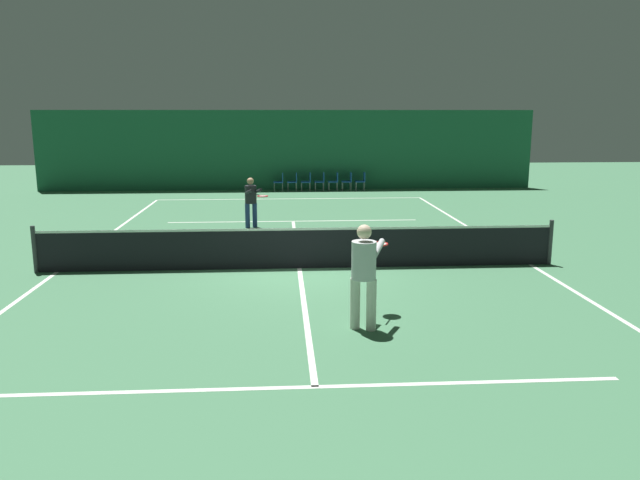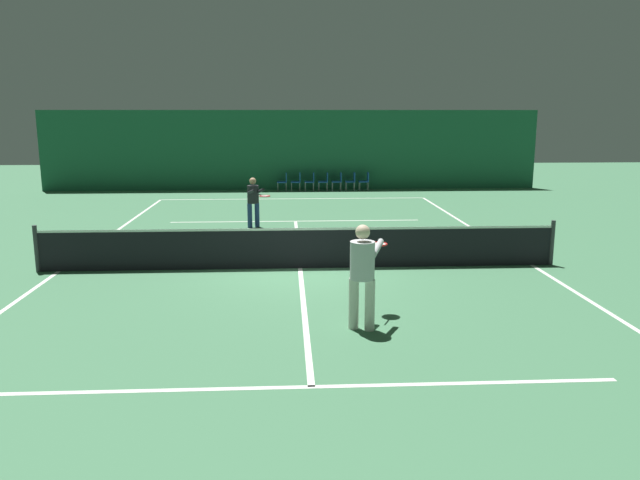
{
  "view_description": "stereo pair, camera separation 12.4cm",
  "coord_description": "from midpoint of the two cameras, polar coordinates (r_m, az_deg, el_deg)",
  "views": [
    {
      "loc": [
        -0.43,
        -14.05,
        3.55
      ],
      "look_at": [
        0.37,
        -1.71,
        1.02
      ],
      "focal_mm": 35.0,
      "sensor_mm": 36.0,
      "label": 1
    },
    {
      "loc": [
        -0.31,
        -14.05,
        3.55
      ],
      "look_at": [
        0.37,
        -1.71,
        1.02
      ],
      "focal_mm": 35.0,
      "sensor_mm": 36.0,
      "label": 2
    }
  ],
  "objects": [
    {
      "name": "court_line_sideline_right",
      "position": [
        15.64,
        18.45,
        -2.14
      ],
      "size": [
        0.1,
        23.8,
        0.0
      ],
      "color": "silver",
      "rests_on": "ground"
    },
    {
      "name": "tennis_net",
      "position": [
        14.38,
        -2.16,
        -0.63
      ],
      "size": [
        12.0,
        0.1,
        1.07
      ],
      "color": "black",
      "rests_on": "ground"
    },
    {
      "name": "courtside_chair_1",
      "position": [
        28.82,
        -2.54,
        5.47
      ],
      "size": [
        0.44,
        0.44,
        0.84
      ],
      "rotation": [
        0.0,
        0.0,
        -1.57
      ],
      "color": "#99999E",
      "rests_on": "ground"
    },
    {
      "name": "court_line_service_far",
      "position": [
        20.76,
        -2.65,
        1.73
      ],
      "size": [
        8.25,
        0.1,
        0.0
      ],
      "color": "silver",
      "rests_on": "ground"
    },
    {
      "name": "court_line_centre",
      "position": [
        14.5,
        -2.15,
        -2.59
      ],
      "size": [
        0.1,
        12.8,
        0.0
      ],
      "color": "silver",
      "rests_on": "ground"
    },
    {
      "name": "court_line_sideline_left",
      "position": [
        15.37,
        -23.13,
        -2.71
      ],
      "size": [
        0.1,
        23.8,
        0.0
      ],
      "color": "silver",
      "rests_on": "ground"
    },
    {
      "name": "courtside_chair_5",
      "position": [
        28.98,
        2.46,
        5.5
      ],
      "size": [
        0.44,
        0.44,
        0.84
      ],
      "rotation": [
        0.0,
        0.0,
        -1.57
      ],
      "color": "#99999E",
      "rests_on": "ground"
    },
    {
      "name": "court_line_baseline_far",
      "position": [
        26.19,
        -2.88,
        3.79
      ],
      "size": [
        11.0,
        0.1,
        0.0
      ],
      "color": "silver",
      "rests_on": "ground"
    },
    {
      "name": "player_near",
      "position": [
        10.27,
        3.73,
        -2.62
      ],
      "size": [
        0.88,
        1.43,
        1.78
      ],
      "rotation": [
        0.0,
        0.0,
        1.17
      ],
      "color": "beige",
      "rests_on": "ground"
    },
    {
      "name": "courtside_chair_4",
      "position": [
        28.92,
        1.22,
        5.5
      ],
      "size": [
        0.44,
        0.44,
        0.84
      ],
      "rotation": [
        0.0,
        0.0,
        -1.57
      ],
      "color": "#99999E",
      "rests_on": "ground"
    },
    {
      "name": "courtside_chair_6",
      "position": [
        29.05,
        3.7,
        5.51
      ],
      "size": [
        0.44,
        0.44,
        0.84
      ],
      "rotation": [
        0.0,
        0.0,
        -1.57
      ],
      "color": "#99999E",
      "rests_on": "ground"
    },
    {
      "name": "ground_plane",
      "position": [
        14.5,
        -2.15,
        -2.6
      ],
      "size": [
        60.0,
        60.0,
        0.0
      ],
      "primitive_type": "plane",
      "color": "#3D704C"
    },
    {
      "name": "courtside_chair_3",
      "position": [
        28.87,
        -0.03,
        5.49
      ],
      "size": [
        0.44,
        0.44,
        0.84
      ],
      "rotation": [
        0.0,
        0.0,
        -1.57
      ],
      "color": "#99999E",
      "rests_on": "ground"
    },
    {
      "name": "player_far",
      "position": [
        19.57,
        -6.48,
        3.77
      ],
      "size": [
        0.85,
        1.33,
        1.57
      ],
      "rotation": [
        0.0,
        0.0,
        -1.15
      ],
      "color": "navy",
      "rests_on": "ground"
    },
    {
      "name": "courtside_chair_0",
      "position": [
        28.81,
        -3.8,
        5.45
      ],
      "size": [
        0.44,
        0.44,
        0.84
      ],
      "rotation": [
        0.0,
        0.0,
        -1.57
      ],
      "color": "#99999E",
      "rests_on": "ground"
    },
    {
      "name": "court_line_service_near",
      "position": [
        8.44,
        -0.89,
        -13.28
      ],
      "size": [
        8.25,
        0.1,
        0.0
      ],
      "color": "silver",
      "rests_on": "ground"
    },
    {
      "name": "backdrop_curtain",
      "position": [
        29.25,
        -3.02,
        8.2
      ],
      "size": [
        23.0,
        0.12,
        3.66
      ],
      "color": "#1E5B3D",
      "rests_on": "ground"
    },
    {
      "name": "courtside_chair_2",
      "position": [
        28.84,
        -1.29,
        5.48
      ],
      "size": [
        0.44,
        0.44,
        0.84
      ],
      "rotation": [
        0.0,
        0.0,
        -1.57
      ],
      "color": "#99999E",
      "rests_on": "ground"
    }
  ]
}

